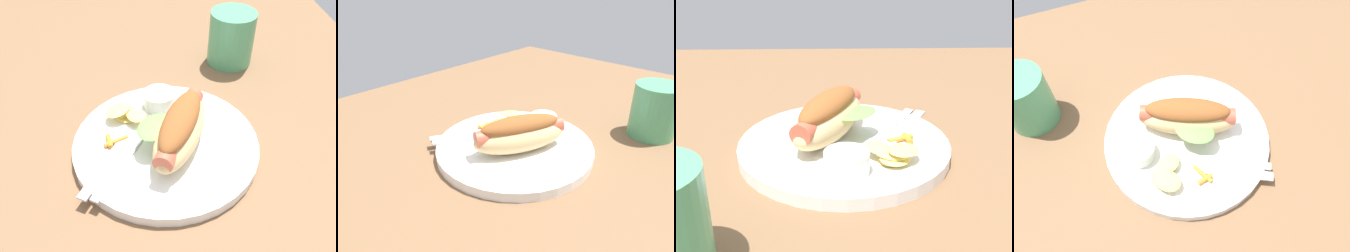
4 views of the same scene
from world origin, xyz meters
The scene contains 9 objects.
ground_plane centered at (0.00, 0.00, -0.90)cm, with size 120.00×90.00×1.80cm, color brown.
plate centered at (2.89, 2.14, 0.80)cm, with size 26.61×26.61×1.60cm, color white.
hot_dog centered at (3.80, 3.97, 4.71)cm, with size 16.65×13.01×6.01cm.
sauce_ramekin centered at (-5.23, 2.09, 2.87)cm, with size 5.01×5.01×2.53cm, color white.
fork centered at (6.13, -3.95, 1.80)cm, with size 14.13×9.26×0.40cm.
knife centered at (6.27, -6.14, 1.78)cm, with size 13.29×1.40×0.36cm, color silver.
chips_pile centered at (-2.91, -3.25, 2.61)cm, with size 5.99×7.35×2.07cm.
carrot_garnish centered at (2.42, -5.37, 1.96)cm, with size 2.48×3.52×0.76cm.
drinking_cup centered at (-19.18, 17.03, 4.98)cm, with size 8.33×8.33×9.95cm, color #4C9E6B.
Camera 4 is at (-9.14, -24.34, 49.22)cm, focal length 36.79 mm.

